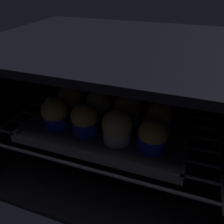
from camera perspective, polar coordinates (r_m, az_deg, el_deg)
oven_cavity at (r=64.88cm, az=1.76°, el=2.38°), size 59.00×47.00×37.00cm
oven_rack at (r=63.19cm, az=0.51°, el=-2.08°), size 54.80×42.00×0.80cm
baking_tray at (r=61.28cm, az=0.00°, el=-2.05°), size 39.47×31.49×2.20cm
muffin_row0_col0 at (r=58.02cm, az=-13.94°, el=-0.26°), size 6.68×6.68×8.34cm
muffin_row0_col1 at (r=54.46cm, az=-6.84°, el=-1.85°), size 6.48×6.48×7.80cm
muffin_row0_col2 at (r=51.51cm, az=1.26°, el=-3.78°), size 6.85×6.85×7.80cm
muffin_row0_col3 at (r=50.13cm, az=10.10°, el=-5.91°), size 6.42×6.42×7.28cm
muffin_row1_col0 at (r=63.90cm, az=-10.20°, el=3.09°), size 6.69×6.69×7.57cm
muffin_row1_col1 at (r=60.11cm, az=-3.45°, el=1.68°), size 6.36×6.36×7.55cm
muffin_row1_col2 at (r=58.38cm, az=3.84°, el=0.75°), size 6.76×6.76×7.75cm
muffin_row1_col3 at (r=56.96cm, az=11.65°, el=-1.21°), size 6.29×6.29×7.31cm
muffin_row2_col0 at (r=70.15cm, az=-7.02°, el=6.12°), size 6.29×6.29×7.68cm
muffin_row2_col1 at (r=67.41cm, az=-0.96°, el=5.12°), size 6.43×6.43×7.41cm
muffin_row2_col2 at (r=64.65cm, az=5.60°, el=3.78°), size 6.77×6.77×7.58cm
muffin_row2_col3 at (r=63.93cm, az=12.31°, el=2.78°), size 6.29×6.29×7.36cm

